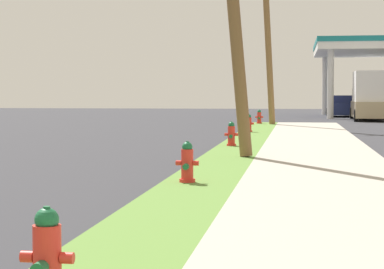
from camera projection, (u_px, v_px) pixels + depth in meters
The scene contains 10 objects.
fire_hydrant_nearest at pixel (47, 260), 5.52m from camera, with size 0.42×0.37×0.74m.
fire_hydrant_second at pixel (187, 164), 12.99m from camera, with size 0.42×0.38×0.74m.
fire_hydrant_third at pixel (231, 135), 22.00m from camera, with size 0.42×0.37×0.74m.
fire_hydrant_fourth at pixel (249, 124), 29.95m from camera, with size 0.42×0.37×0.74m.
fire_hydrant_fifth at pixel (259, 117), 38.20m from camera, with size 0.42×0.38×0.74m.
utility_pole_background at pixel (267, 21), 36.90m from camera, with size 1.37×1.22×10.50m.
car_silver_by_near_pump at pixel (378, 108), 49.49m from camera, with size 2.17×4.60×1.57m.
car_navy_by_far_pump at pixel (341, 107), 53.29m from camera, with size 1.96×4.51×1.57m.
truck_tan_at_forecourt at pixel (369, 97), 45.75m from camera, with size 2.27×6.45×3.11m.
truck_teal_on_apron at pixel (371, 96), 59.89m from camera, with size 2.28×6.45×3.11m.
Camera 1 is at (2.43, -0.02, 1.73)m, focal length 67.05 mm.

